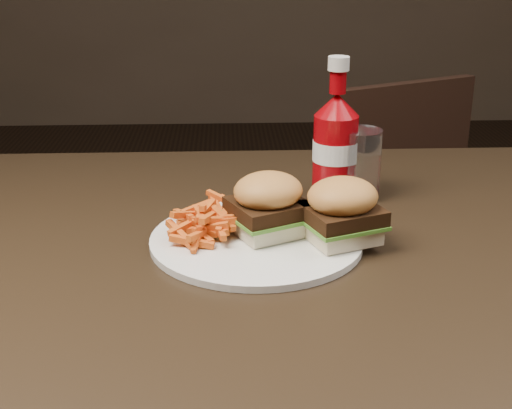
{
  "coord_description": "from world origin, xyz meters",
  "views": [
    {
      "loc": [
        -0.12,
        -0.84,
        1.13
      ],
      "look_at": [
        -0.09,
        -0.0,
        0.8
      ],
      "focal_mm": 50.0,
      "sensor_mm": 36.0,
      "label": 1
    }
  ],
  "objects_px": {
    "dining_table": "(321,253)",
    "plate": "(256,240)",
    "tumbler": "(359,163)",
    "chair_far": "(352,229)",
    "ketchup_bottle": "(335,159)"
  },
  "relations": [
    {
      "from": "chair_far",
      "to": "ketchup_bottle",
      "type": "xyz_separation_m",
      "value": [
        -0.15,
        -0.62,
        0.38
      ]
    },
    {
      "from": "ketchup_bottle",
      "to": "plate",
      "type": "bearing_deg",
      "value": -126.58
    },
    {
      "from": "plate",
      "to": "dining_table",
      "type": "bearing_deg",
      "value": 7.71
    },
    {
      "from": "dining_table",
      "to": "ketchup_bottle",
      "type": "height_order",
      "value": "ketchup_bottle"
    },
    {
      "from": "plate",
      "to": "tumbler",
      "type": "height_order",
      "value": "tumbler"
    },
    {
      "from": "chair_far",
      "to": "plate",
      "type": "bearing_deg",
      "value": 45.88
    },
    {
      "from": "dining_table",
      "to": "plate",
      "type": "bearing_deg",
      "value": -172.29
    },
    {
      "from": "dining_table",
      "to": "plate",
      "type": "xyz_separation_m",
      "value": [
        -0.09,
        -0.01,
        0.03
      ]
    },
    {
      "from": "plate",
      "to": "ketchup_bottle",
      "type": "relative_size",
      "value": 2.08
    },
    {
      "from": "plate",
      "to": "tumbler",
      "type": "relative_size",
      "value": 2.71
    },
    {
      "from": "dining_table",
      "to": "ketchup_bottle",
      "type": "relative_size",
      "value": 9.19
    },
    {
      "from": "dining_table",
      "to": "tumbler",
      "type": "relative_size",
      "value": 11.96
    },
    {
      "from": "dining_table",
      "to": "plate",
      "type": "distance_m",
      "value": 0.09
    },
    {
      "from": "dining_table",
      "to": "tumbler",
      "type": "xyz_separation_m",
      "value": [
        0.07,
        0.15,
        0.08
      ]
    },
    {
      "from": "dining_table",
      "to": "chair_far",
      "type": "height_order",
      "value": "dining_table"
    }
  ]
}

